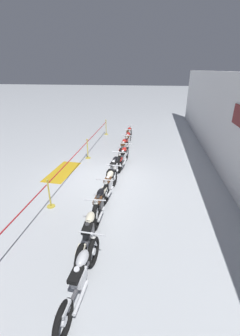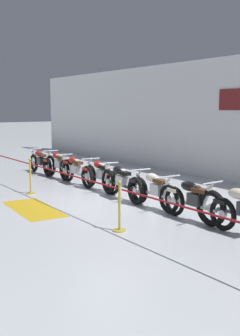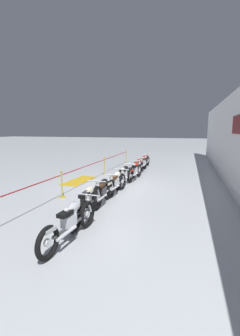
{
  "view_description": "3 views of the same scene",
  "coord_description": "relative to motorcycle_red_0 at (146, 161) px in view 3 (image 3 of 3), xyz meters",
  "views": [
    {
      "loc": [
        8.46,
        1.95,
        4.29
      ],
      "look_at": [
        0.9,
        0.84,
        0.92
      ],
      "focal_mm": 24.0,
      "sensor_mm": 36.0,
      "label": 1
    },
    {
      "loc": [
        9.29,
        -6.07,
        2.52
      ],
      "look_at": [
        0.21,
        0.22,
        0.92
      ],
      "focal_mm": 45.0,
      "sensor_mm": 36.0,
      "label": 2
    },
    {
      "loc": [
        9.74,
        3.23,
        2.59
      ],
      "look_at": [
        0.09,
        0.31,
        0.85
      ],
      "focal_mm": 24.0,
      "sensor_mm": 36.0,
      "label": 3
    }
  ],
  "objects": [
    {
      "name": "motorcycle_black_6",
      "position": [
        8.22,
        -0.01,
        0.01
      ],
      "size": [
        2.4,
        0.62,
        0.93
      ],
      "color": "black",
      "rests_on": "ground"
    },
    {
      "name": "motorcycle_cream_5",
      "position": [
        6.86,
        0.04,
        0.01
      ],
      "size": [
        2.2,
        0.62,
        0.93
      ],
      "color": "black",
      "rests_on": "ground"
    },
    {
      "name": "ground_plane",
      "position": [
        5.49,
        -0.47,
        -0.45
      ],
      "size": [
        120.0,
        120.0,
        0.0
      ],
      "primitive_type": "plane",
      "color": "#B2B7BC"
    },
    {
      "name": "motorcycle_red_1",
      "position": [
        1.38,
        0.09,
        0.03
      ],
      "size": [
        2.2,
        0.62,
        0.96
      ],
      "color": "black",
      "rests_on": "ground"
    },
    {
      "name": "motorcycle_red_3",
      "position": [
        4.05,
        0.19,
        0.01
      ],
      "size": [
        2.17,
        0.62,
        0.93
      ],
      "color": "black",
      "rests_on": "ground"
    },
    {
      "name": "stanchion_mid_right",
      "position": [
        7.9,
        -1.79,
        -0.1
      ],
      "size": [
        0.28,
        0.28,
        1.05
      ],
      "color": "gold",
      "rests_on": "ground"
    },
    {
      "name": "motorcycle_silver_8",
      "position": [
        10.85,
        0.22,
        0.01
      ],
      "size": [
        2.34,
        0.62,
        0.93
      ],
      "color": "black",
      "rests_on": "ground"
    },
    {
      "name": "motorcycle_cream_7",
      "position": [
        9.57,
        0.05,
        0.03
      ],
      "size": [
        2.49,
        0.62,
        0.98
      ],
      "color": "black",
      "rests_on": "ground"
    },
    {
      "name": "stanchion_mid_left",
      "position": [
        3.3,
        -1.79,
        -0.1
      ],
      "size": [
        0.28,
        0.28,
        1.05
      ],
      "color": "gold",
      "rests_on": "ground"
    },
    {
      "name": "motorcycle_black_4",
      "position": [
        5.41,
        -0.01,
        0.01
      ],
      "size": [
        2.27,
        0.62,
        0.94
      ],
      "color": "black",
      "rests_on": "ground"
    },
    {
      "name": "motorcycle_red_2",
      "position": [
        2.71,
        0.03,
        0.01
      ],
      "size": [
        2.42,
        0.62,
        0.94
      ],
      "color": "black",
      "rests_on": "ground"
    },
    {
      "name": "motorcycle_red_0",
      "position": [
        0.0,
        0.0,
        0.0
      ],
      "size": [
        2.1,
        0.62,
        0.92
      ],
      "color": "black",
      "rests_on": "ground"
    },
    {
      "name": "stanchion_far_left",
      "position": [
        4.07,
        -1.79,
        0.31
      ],
      "size": [
        14.15,
        0.28,
        1.05
      ],
      "color": "gold",
      "rests_on": "ground"
    },
    {
      "name": "floor_banner",
      "position": [
        5.12,
        -2.48,
        -0.45
      ],
      "size": [
        2.39,
        1.09,
        0.01
      ],
      "primitive_type": "cube",
      "rotation": [
        0.0,
        0.0,
        -0.06
      ],
      "color": "#B78E19",
      "rests_on": "ground"
    },
    {
      "name": "back_wall",
      "position": [
        5.5,
        4.65,
        1.65
      ],
      "size": [
        28.0,
        0.29,
        4.2
      ],
      "color": "white",
      "rests_on": "ground"
    }
  ]
}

